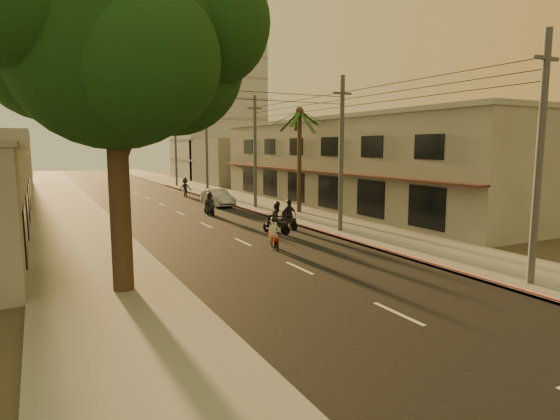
# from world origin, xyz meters

# --- Properties ---
(ground) EXTENTS (160.00, 160.00, 0.00)m
(ground) POSITION_xyz_m (0.00, 0.00, 0.00)
(ground) COLOR #383023
(ground) RESTS_ON ground
(road) EXTENTS (10.00, 140.00, 0.02)m
(road) POSITION_xyz_m (0.00, 20.00, 0.01)
(road) COLOR black
(road) RESTS_ON ground
(sidewalk_right) EXTENTS (5.00, 140.00, 0.12)m
(sidewalk_right) POSITION_xyz_m (7.50, 20.00, 0.06)
(sidewalk_right) COLOR slate
(sidewalk_right) RESTS_ON ground
(sidewalk_left) EXTENTS (5.00, 140.00, 0.12)m
(sidewalk_left) POSITION_xyz_m (-7.50, 20.00, 0.06)
(sidewalk_left) COLOR slate
(sidewalk_left) RESTS_ON ground
(curb_stripe) EXTENTS (0.20, 60.00, 0.20)m
(curb_stripe) POSITION_xyz_m (5.10, 15.00, 0.10)
(curb_stripe) COLOR #AC1412
(curb_stripe) RESTS_ON ground
(shophouse_row) EXTENTS (8.80, 34.20, 7.30)m
(shophouse_row) POSITION_xyz_m (13.95, 18.00, 3.65)
(shophouse_row) COLOR gray
(shophouse_row) RESTS_ON ground
(distant_tower) EXTENTS (12.10, 12.10, 28.00)m
(distant_tower) POSITION_xyz_m (16.00, 56.00, 14.00)
(distant_tower) COLOR #B7B5B2
(distant_tower) RESTS_ON ground
(broadleaf_tree) EXTENTS (9.60, 8.70, 12.10)m
(broadleaf_tree) POSITION_xyz_m (-6.61, 2.14, 8.48)
(broadleaf_tree) COLOR black
(broadleaf_tree) RESTS_ON ground
(palm_tree) EXTENTS (5.00, 5.00, 8.20)m
(palm_tree) POSITION_xyz_m (8.00, 16.00, 7.15)
(palm_tree) COLOR black
(palm_tree) RESTS_ON ground
(utility_poles) EXTENTS (1.20, 48.26, 9.00)m
(utility_poles) POSITION_xyz_m (6.20, 20.00, 6.54)
(utility_poles) COLOR #38383A
(utility_poles) RESTS_ON ground
(filler_right) EXTENTS (8.00, 14.00, 6.00)m
(filler_right) POSITION_xyz_m (14.00, 45.00, 3.00)
(filler_right) COLOR gray
(filler_right) RESTS_ON ground
(scooter_red) EXTENTS (0.76, 1.62, 1.60)m
(scooter_red) POSITION_xyz_m (0.73, 5.83, 0.71)
(scooter_red) COLOR black
(scooter_red) RESTS_ON ground
(scooter_mid_a) EXTENTS (1.37, 1.83, 1.91)m
(scooter_mid_a) POSITION_xyz_m (2.68, 9.25, 0.87)
(scooter_mid_a) COLOR black
(scooter_mid_a) RESTS_ON ground
(scooter_mid_b) EXTENTS (1.08, 1.90, 1.87)m
(scooter_mid_b) POSITION_xyz_m (4.05, 10.33, 0.83)
(scooter_mid_b) COLOR black
(scooter_mid_b) RESTS_ON ground
(scooter_far_a) EXTENTS (0.86, 1.77, 1.74)m
(scooter_far_a) POSITION_xyz_m (1.67, 18.19, 0.78)
(scooter_far_a) COLOR black
(scooter_far_a) RESTS_ON ground
(scooter_far_b) EXTENTS (1.44, 1.95, 1.94)m
(scooter_far_b) POSITION_xyz_m (3.66, 31.35, 0.89)
(scooter_far_b) COLOR black
(scooter_far_b) RESTS_ON ground
(parked_car) EXTENTS (1.93, 4.45, 1.42)m
(parked_car) POSITION_xyz_m (4.00, 22.85, 0.71)
(parked_car) COLOR #94959B
(parked_car) RESTS_ON ground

